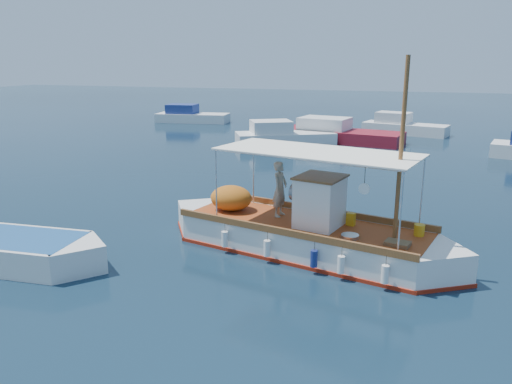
% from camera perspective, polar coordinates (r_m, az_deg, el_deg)
% --- Properties ---
extents(ground, '(160.00, 160.00, 0.00)m').
position_cam_1_polar(ground, '(14.66, 3.64, -7.01)').
color(ground, black).
rests_on(ground, ground).
extents(fishing_caique, '(9.21, 4.07, 5.77)m').
position_cam_1_polar(fishing_caique, '(14.73, 5.27, -4.82)').
color(fishing_caique, white).
rests_on(fishing_caique, ground).
extents(bg_boat_nw, '(6.79, 5.14, 1.80)m').
position_cam_1_polar(bg_boat_nw, '(33.25, 3.01, 6.28)').
color(bg_boat_nw, silver).
rests_on(bg_boat_nw, ground).
extents(bg_boat_n, '(8.57, 4.21, 1.80)m').
position_cam_1_polar(bg_boat_n, '(34.91, 9.30, 6.51)').
color(bg_boat_n, maroon).
rests_on(bg_boat_n, ground).
extents(bg_boat_far_w, '(6.61, 3.06, 1.80)m').
position_cam_1_polar(bg_boat_far_w, '(45.63, -7.49, 8.52)').
color(bg_boat_far_w, silver).
rests_on(bg_boat_far_w, ground).
extents(bg_boat_far_n, '(6.46, 3.47, 1.80)m').
position_cam_1_polar(bg_boat_far_n, '(39.63, 16.39, 7.09)').
color(bg_boat_far_n, silver).
rests_on(bg_boat_far_n, ground).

